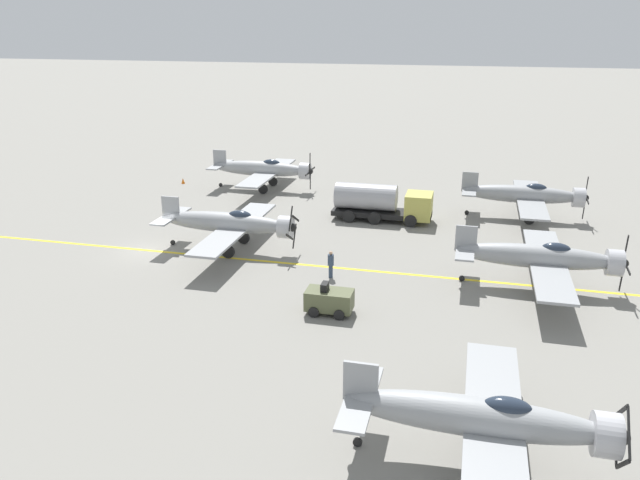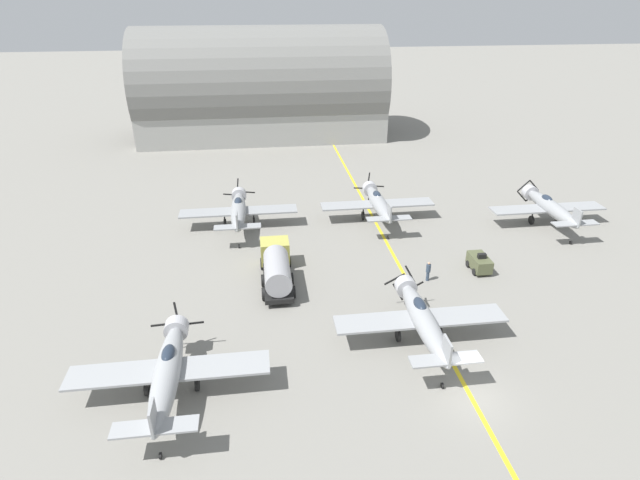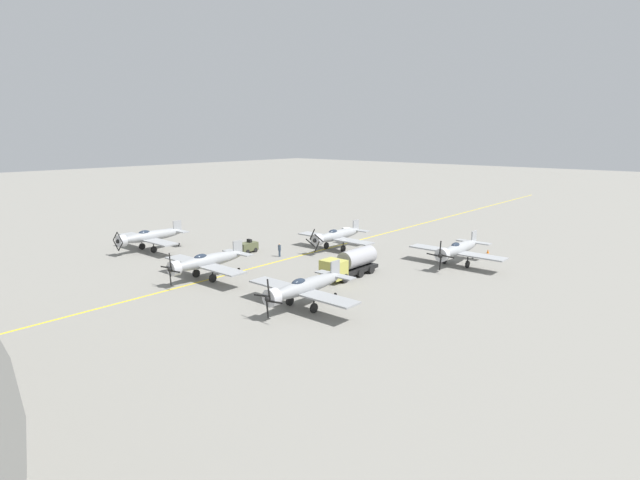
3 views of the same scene
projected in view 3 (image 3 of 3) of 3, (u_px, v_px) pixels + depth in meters
The scene contains 11 objects.
ground_plane at pixel (351, 242), 74.43m from camera, with size 400.00×400.00×0.00m, color gray.
taxiway_stripe at pixel (351, 242), 74.43m from camera, with size 0.30×160.00×0.01m, color yellow.
airplane_far_right at pixel (149, 236), 68.53m from camera, with size 12.00×9.98×3.65m.
airplane_far_center at pixel (206, 261), 54.93m from camera, with size 12.00×9.98×3.80m.
airplane_mid_left at pixel (458, 249), 60.79m from camera, with size 12.00×9.98×3.80m.
airplane_far_left at pixel (304, 287), 45.62m from camera, with size 12.00×9.98×3.80m.
airplane_mid_center at pixel (336, 236), 69.07m from camera, with size 12.00×9.98×3.65m.
fuel_tanker at pixel (350, 263), 56.17m from camera, with size 2.68×8.00×2.98m.
tow_tractor at pixel (248, 247), 67.86m from camera, with size 1.57×2.60×1.79m.
ground_crew_walking at pixel (280, 249), 65.42m from camera, with size 0.39×0.39×1.77m.
traffic_cone at pixel (488, 251), 67.42m from camera, with size 0.36×0.36×0.55m, color orange.
Camera 3 is at (-43.99, 58.16, 15.62)m, focal length 28.00 mm.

